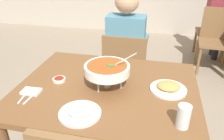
{
  "coord_description": "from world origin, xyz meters",
  "views": [
    {
      "loc": [
        0.32,
        -1.28,
        1.58
      ],
      "look_at": [
        0.0,
        0.15,
        0.82
      ],
      "focal_mm": 36.41,
      "sensor_mm": 36.0,
      "label": 1
    }
  ],
  "objects": [
    {
      "name": "drink_glass",
      "position": [
        0.47,
        -0.3,
        0.83
      ],
      "size": [
        0.07,
        0.07,
        0.13
      ],
      "color": "silver",
      "rests_on": "dining_table_main"
    },
    {
      "name": "sauce_dish",
      "position": [
        -0.35,
        0.0,
        0.78
      ],
      "size": [
        0.09,
        0.09,
        0.02
      ],
      "color": "white",
      "rests_on": "dining_table_main"
    },
    {
      "name": "napkin_folded",
      "position": [
        -0.46,
        -0.18,
        0.78
      ],
      "size": [
        0.12,
        0.08,
        0.02
      ],
      "primitive_type": "cube",
      "rotation": [
        0.0,
        0.0,
        0.02
      ],
      "color": "white",
      "rests_on": "dining_table_main"
    },
    {
      "name": "spoon_utensil",
      "position": [
        -0.43,
        -0.23,
        0.77
      ],
      "size": [
        0.02,
        0.17,
        0.01
      ],
      "primitive_type": "cube",
      "rotation": [
        0.0,
        0.0,
        -0.06
      ],
      "color": "silver",
      "rests_on": "dining_table_main"
    },
    {
      "name": "appetizer_plate",
      "position": [
        0.4,
        0.04,
        0.79
      ],
      "size": [
        0.24,
        0.24,
        0.06
      ],
      "color": "white",
      "rests_on": "dining_table_main"
    },
    {
      "name": "chair_bg_corner",
      "position": [
        1.1,
        2.1,
        0.51
      ],
      "size": [
        0.48,
        0.48,
        0.9
      ],
      "color": "brown",
      "rests_on": "ground_plane"
    },
    {
      "name": "chair_diner_main",
      "position": [
        -0.0,
        0.77,
        0.51
      ],
      "size": [
        0.44,
        0.44,
        0.9
      ],
      "color": "brown",
      "rests_on": "ground_plane"
    },
    {
      "name": "chair_bg_middle",
      "position": [
        1.21,
        2.53,
        0.51
      ],
      "size": [
        0.44,
        0.44,
        0.9
      ],
      "color": "brown",
      "rests_on": "ground_plane"
    },
    {
      "name": "diner_main",
      "position": [
        0.0,
        0.81,
        0.75
      ],
      "size": [
        0.4,
        0.45,
        1.31
      ],
      "color": "#2D2D38",
      "rests_on": "ground_plane"
    },
    {
      "name": "rice_plate",
      "position": [
        -0.08,
        -0.33,
        0.79
      ],
      "size": [
        0.24,
        0.24,
        0.06
      ],
      "color": "white",
      "rests_on": "dining_table_main"
    },
    {
      "name": "fork_utensil",
      "position": [
        -0.48,
        -0.23,
        0.77
      ],
      "size": [
        0.03,
        0.17,
        0.01
      ],
      "primitive_type": "cube",
      "rotation": [
        0.0,
        0.0,
        0.12
      ],
      "color": "silver",
      "rests_on": "dining_table_main"
    },
    {
      "name": "curry_bowl",
      "position": [
        0.0,
        0.0,
        0.9
      ],
      "size": [
        0.33,
        0.3,
        0.26
      ],
      "color": "silver",
      "rests_on": "dining_table_main"
    },
    {
      "name": "dining_table_main",
      "position": [
        0.0,
        0.0,
        0.66
      ],
      "size": [
        1.21,
        0.97,
        0.77
      ],
      "color": "brown",
      "rests_on": "ground_plane"
    },
    {
      "name": "patron_bg_middle",
      "position": [
        1.15,
        2.56,
        0.75
      ],
      "size": [
        0.45,
        0.4,
        1.31
      ],
      "color": "#2D2D38",
      "rests_on": "ground_plane"
    }
  ]
}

